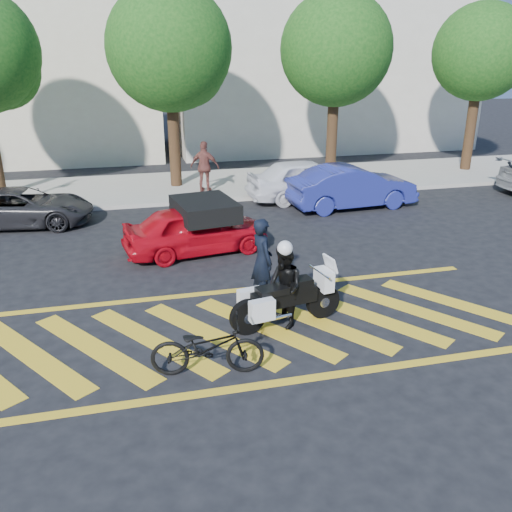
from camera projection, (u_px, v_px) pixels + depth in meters
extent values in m
plane|color=black|center=(241.00, 331.00, 10.74)|extent=(90.00, 90.00, 0.00)
cube|color=#9E998E|center=(177.00, 187.00, 21.59)|extent=(60.00, 5.00, 0.15)
cube|color=gold|center=(33.00, 356.00, 9.86)|extent=(2.43, 3.21, 0.01)
cube|color=gold|center=(95.00, 348.00, 10.11)|extent=(2.43, 3.21, 0.01)
cube|color=gold|center=(155.00, 341.00, 10.36)|extent=(2.43, 3.21, 0.01)
cube|color=gold|center=(211.00, 334.00, 10.60)|extent=(2.43, 3.21, 0.01)
cube|color=gold|center=(266.00, 328.00, 10.85)|extent=(2.43, 3.21, 0.01)
cube|color=gold|center=(317.00, 322.00, 11.09)|extent=(2.43, 3.21, 0.01)
cube|color=gold|center=(367.00, 316.00, 11.34)|extent=(2.43, 3.21, 0.01)
cube|color=gold|center=(414.00, 310.00, 11.59)|extent=(2.43, 3.21, 0.01)
cube|color=gold|center=(460.00, 304.00, 11.83)|extent=(2.43, 3.21, 0.01)
cube|color=gold|center=(266.00, 385.00, 9.01)|extent=(12.00, 0.20, 0.01)
cube|color=gold|center=(224.00, 292.00, 12.46)|extent=(12.00, 0.20, 0.01)
cube|color=beige|center=(318.00, 43.00, 29.81)|extent=(16.00, 8.00, 11.00)
sphere|color=#124713|center=(0.00, 70.00, 18.94)|extent=(2.73, 2.73, 2.73)
cylinder|color=black|center=(174.00, 138.00, 20.90)|extent=(0.44, 0.44, 4.00)
sphere|color=#124713|center=(169.00, 48.00, 19.72)|extent=(4.60, 4.60, 4.60)
sphere|color=#124713|center=(186.00, 67.00, 20.38)|extent=(2.99, 2.99, 2.99)
cylinder|color=black|center=(332.00, 132.00, 22.35)|extent=(0.44, 0.44, 4.00)
sphere|color=#124713|center=(336.00, 49.00, 21.20)|extent=(4.40, 4.40, 4.40)
sphere|color=#124713|center=(346.00, 67.00, 21.84)|extent=(2.86, 2.86, 2.86)
cylinder|color=black|center=(471.00, 127.00, 23.80)|extent=(0.44, 0.44, 4.00)
sphere|color=#124713|center=(481.00, 52.00, 22.69)|extent=(4.00, 4.00, 4.00)
sphere|color=#124713|center=(487.00, 67.00, 23.31)|extent=(2.60, 2.60, 2.60)
imported|color=black|center=(262.00, 260.00, 11.74)|extent=(0.57, 0.76, 1.89)
imported|color=black|center=(207.00, 347.00, 9.16)|extent=(2.01, 0.98, 1.01)
cylinder|color=black|center=(248.00, 317.00, 10.51)|extent=(0.73, 0.28, 0.72)
cylinder|color=silver|center=(248.00, 317.00, 10.51)|extent=(0.25, 0.21, 0.22)
cylinder|color=black|center=(323.00, 301.00, 11.17)|extent=(0.73, 0.28, 0.72)
cylinder|color=silver|center=(323.00, 301.00, 11.17)|extent=(0.25, 0.21, 0.22)
cube|color=black|center=(284.00, 297.00, 10.72)|extent=(1.39, 0.53, 0.33)
cube|color=black|center=(299.00, 284.00, 10.77)|extent=(0.54, 0.41, 0.24)
cube|color=black|center=(272.00, 290.00, 10.55)|extent=(0.66, 0.47, 0.13)
cube|color=silver|center=(324.00, 279.00, 10.99)|extent=(0.32, 0.49, 0.44)
cube|color=silver|center=(250.00, 299.00, 10.73)|extent=(0.52, 0.28, 0.41)
cube|color=silver|center=(262.00, 310.00, 10.25)|extent=(0.52, 0.28, 0.41)
imported|color=black|center=(284.00, 288.00, 10.66)|extent=(0.77, 0.91, 1.67)
imported|color=red|center=(196.00, 230.00, 14.62)|extent=(4.08, 2.16, 1.32)
imported|color=black|center=(22.00, 207.00, 16.93)|extent=(4.46, 2.47, 1.18)
imported|color=white|center=(307.00, 179.00, 19.81)|extent=(4.54, 2.10, 1.51)
imported|color=navy|center=(352.00, 187.00, 18.81)|extent=(4.60, 1.92, 1.48)
imported|color=brown|center=(205.00, 167.00, 20.24)|extent=(1.20, 0.92, 1.90)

